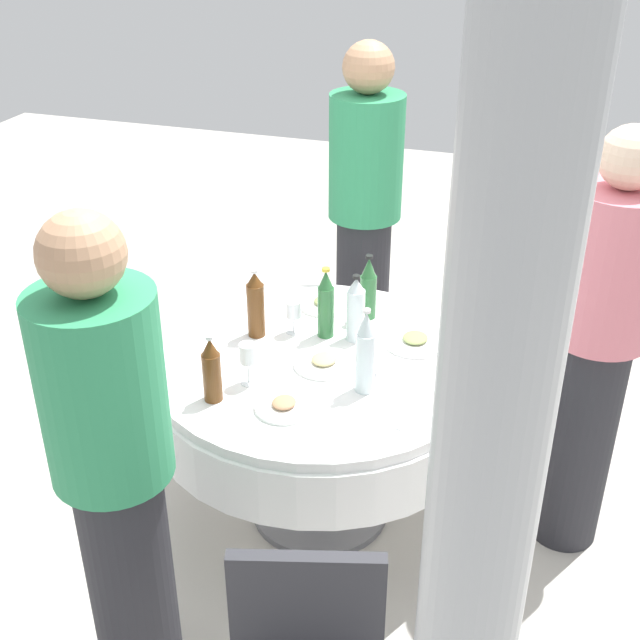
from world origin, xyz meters
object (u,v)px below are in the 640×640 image
wine_glass_rear (294,310)px  bottle_brown_outer (256,305)px  plate_front (324,362)px  plate_far (415,341)px  bottle_clear_left (356,310)px  person_near (596,345)px  person_south (364,218)px  dining_table (320,392)px  plate_east (324,304)px  wine_glass_outer (248,355)px  plate_north (284,406)px  wine_glass_left (377,346)px  bottle_brown_south (212,370)px  bottle_green_rear (326,305)px  bottle_green_mid (368,289)px  person_mid (115,472)px  bottle_clear_near (365,353)px

wine_glass_rear → bottle_brown_outer: bearing=-65.0°
bottle_brown_outer → plate_front: size_ratio=1.25×
bottle_brown_outer → plate_far: bottle_brown_outer is taller
bottle_clear_left → plate_front: bearing=-14.3°
plate_far → person_near: person_near is taller
bottle_clear_left → person_south: size_ratio=0.16×
dining_table → plate_front: 0.17m
plate_east → plate_front: 0.46m
wine_glass_outer → plate_north: 0.23m
wine_glass_left → person_south: size_ratio=0.09×
bottle_clear_left → wine_glass_rear: size_ratio=1.99×
plate_east → plate_front: (0.44, 0.14, 0.00)m
bottle_brown_south → person_near: size_ratio=0.15×
plate_front → bottle_green_rear: bearing=-163.9°
plate_front → person_south: bearing=-172.5°
plate_north → person_south: person_south is taller
plate_front → person_south: person_south is taller
bottle_green_mid → bottle_clear_left: 0.19m
dining_table → person_near: bearing=101.1°
bottle_brown_outer → plate_east: bottle_brown_outer is taller
dining_table → plate_north: (0.34, -0.02, 0.16)m
bottle_clear_left → person_mid: 1.19m
bottle_green_rear → plate_east: bearing=-160.9°
person_south → plate_east: bearing=-96.4°
person_mid → person_near: person_near is taller
person_mid → plate_front: bearing=-92.3°
bottle_brown_outer → person_south: (-0.92, 0.18, 0.03)m
bottle_brown_outer → bottle_clear_left: size_ratio=1.03×
bottle_green_mid → plate_far: bottle_green_mid is taller
plate_north → wine_glass_outer: bearing=-122.7°
bottle_brown_south → person_near: person_near is taller
dining_table → plate_far: bearing=124.8°
person_mid → person_near: bearing=-120.5°
person_near → plate_far: bearing=-103.6°
bottle_brown_south → bottle_brown_outer: bearing=-177.0°
bottle_green_mid → plate_far: 0.30m
bottle_brown_outer → bottle_brown_south: bearing=3.0°
plate_front → person_mid: bearing=-19.9°
bottle_green_mid → plate_north: bottle_green_mid is taller
plate_front → bottle_clear_near: bearing=59.0°
wine_glass_left → plate_east: size_ratio=0.73×
bottle_green_mid → person_south: size_ratio=0.16×
plate_north → plate_front: 0.31m
wine_glass_left → plate_east: 0.55m
plate_front → person_near: (-0.23, 0.94, 0.12)m
bottle_green_mid → plate_far: bearing=56.5°
bottle_green_rear → wine_glass_left: bearing=52.0°
wine_glass_left → bottle_green_rear: bearing=-128.0°
bottle_brown_south → plate_north: (-0.02, 0.25, -0.10)m
plate_far → person_near: 0.66m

